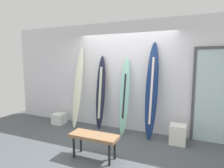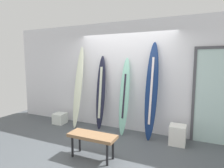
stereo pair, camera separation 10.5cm
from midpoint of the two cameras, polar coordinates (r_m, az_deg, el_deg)
The scene contains 10 objects.
ground at distance 4.11m, azimuth -1.42°, elevation -19.22°, with size 8.00×8.00×0.04m, color #494E52.
wall_back at distance 4.91m, azimuth 5.18°, elevation 2.32°, with size 7.20×0.20×2.80m, color silver.
surfboard_ivory at distance 5.16m, azimuth -9.74°, elevation -1.07°, with size 0.24×0.53×2.20m.
surfboard_charcoal at distance 4.94m, azimuth -2.85°, elevation -2.63°, with size 0.25×0.32×1.95m.
surfboard_seafoam at distance 4.61m, azimuth 4.47°, elevation -3.67°, with size 0.26×0.48×1.89m.
surfboard_navy at distance 4.39m, azimuth 12.68°, elevation -2.14°, with size 0.29×0.49×2.25m.
display_block_left at distance 4.44m, azimuth 20.11°, elevation -14.41°, with size 0.34×0.34×0.42m.
display_block_center at distance 5.68m, azimuth -15.14°, elevation -10.14°, with size 0.34×0.34×0.30m.
glass_door at distance 4.58m, azimuth 30.75°, elevation -2.89°, with size 1.08×0.06×2.11m.
bench at distance 3.59m, azimuth -5.18°, elevation -16.04°, with size 0.91×0.35×0.46m.
Camera 2 is at (1.67, -3.30, 1.80)m, focal length 29.83 mm.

